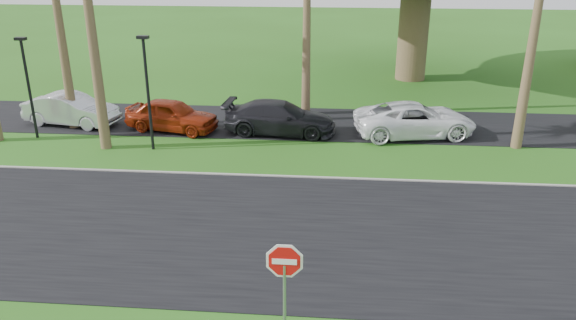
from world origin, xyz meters
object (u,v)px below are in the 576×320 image
(car_red, at_px, (172,115))
(car_dark, at_px, (280,118))
(car_minivan, at_px, (415,120))
(stop_sign_near, at_px, (285,275))
(car_silver, at_px, (71,110))

(car_red, xyz_separation_m, car_dark, (4.87, 0.00, 0.00))
(car_red, xyz_separation_m, car_minivan, (10.79, 0.20, 0.02))
(car_red, height_order, car_minivan, car_minivan)
(car_red, bearing_deg, stop_sign_near, -142.81)
(stop_sign_near, height_order, car_minivan, stop_sign_near)
(car_minivan, bearing_deg, car_red, 80.49)
(stop_sign_near, relative_size, car_dark, 0.53)
(stop_sign_near, bearing_deg, car_red, 114.51)
(stop_sign_near, distance_m, car_minivan, 14.85)
(stop_sign_near, relative_size, car_minivan, 0.50)
(stop_sign_near, height_order, car_silver, stop_sign_near)
(stop_sign_near, xyz_separation_m, car_silver, (-11.22, 14.36, -1.05))
(car_silver, bearing_deg, car_red, -84.86)
(stop_sign_near, relative_size, car_red, 0.63)
(car_silver, height_order, car_red, car_silver)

